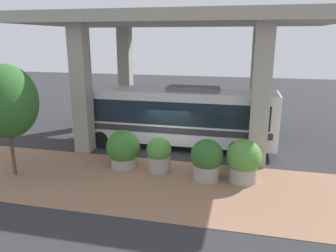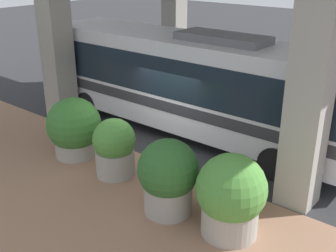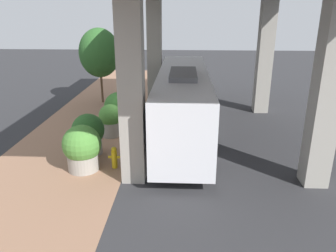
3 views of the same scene
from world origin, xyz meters
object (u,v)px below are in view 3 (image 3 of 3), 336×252
(bus, at_px, (183,100))
(planter_middle, at_px, (88,134))
(planter_extra, at_px, (111,120))
(planter_front, at_px, (119,109))
(street_tree_near, at_px, (100,53))
(planter_back, at_px, (82,148))
(fire_hydrant, at_px, (114,157))

(bus, height_order, planter_middle, bus)
(planter_extra, bearing_deg, planter_middle, -102.08)
(planter_front, relative_size, street_tree_near, 0.37)
(bus, height_order, planter_front, bus)
(planter_extra, bearing_deg, planter_front, 87.53)
(planter_front, xyz_separation_m, planter_extra, (-0.08, -1.88, -0.08))
(planter_back, height_order, planter_extra, planter_back)
(fire_hydrant, xyz_separation_m, planter_extra, (-0.96, 3.80, 0.38))
(planter_front, height_order, planter_extra, planter_front)
(planter_middle, relative_size, planter_extra, 1.12)
(bus, distance_m, planter_extra, 3.99)
(bus, xyz_separation_m, planter_middle, (-4.33, -2.53, -1.00))
(street_tree_near, bearing_deg, bus, -47.77)
(bus, relative_size, fire_hydrant, 12.19)
(fire_hydrant, bearing_deg, street_tree_near, 106.12)
(planter_extra, relative_size, street_tree_near, 0.33)
(planter_middle, bearing_deg, bus, 30.28)
(planter_middle, height_order, planter_extra, planter_middle)
(bus, bearing_deg, fire_hydrant, -126.02)
(planter_middle, bearing_deg, planter_back, -83.03)
(bus, xyz_separation_m, street_tree_near, (-5.87, 6.47, 1.58))
(planter_extra, height_order, street_tree_near, street_tree_near)
(fire_hydrant, relative_size, planter_back, 0.49)
(planter_middle, bearing_deg, planter_extra, 77.92)
(street_tree_near, bearing_deg, planter_front, -65.73)
(fire_hydrant, distance_m, planter_back, 1.38)
(bus, xyz_separation_m, planter_extra, (-3.82, -0.14, -1.13))
(bus, bearing_deg, planter_middle, -149.72)
(fire_hydrant, height_order, planter_middle, planter_middle)
(planter_front, relative_size, planter_extra, 1.11)
(planter_back, xyz_separation_m, street_tree_near, (-1.74, 10.65, 2.58))
(planter_back, bearing_deg, street_tree_near, 99.29)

